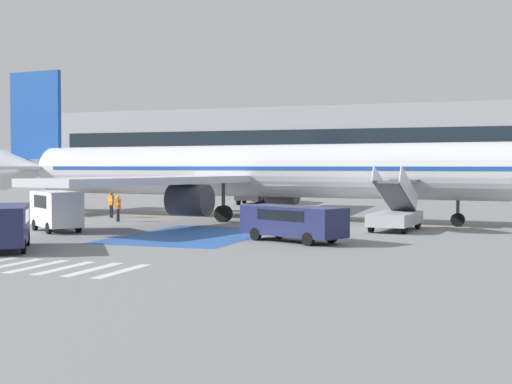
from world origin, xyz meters
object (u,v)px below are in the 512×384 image
service_van_3 (6,223)px  boarding_stairs_forward (395,214)px  fuel_tanker (258,185)px  traffic_cone_0 (254,227)px  ground_crew_0 (118,207)px  airliner (256,171)px  ground_crew_1 (111,203)px  terminal_building (434,149)px  service_van_1 (293,220)px  service_van_2 (56,208)px

service_van_3 → boarding_stairs_forward: bearing=11.3°
fuel_tanker → traffic_cone_0: (9.91, -28.69, -1.52)m
ground_crew_0 → traffic_cone_0: bearing=-110.0°
airliner → fuel_tanker: bearing=-155.3°
airliner → traffic_cone_0: bearing=24.8°
ground_crew_1 → terminal_building: terminal_building is taller
boarding_stairs_forward → fuel_tanker: 31.20m
traffic_cone_0 → ground_crew_0: bearing=162.8°
service_van_3 → traffic_cone_0: service_van_3 is taller
boarding_stairs_forward → ground_crew_1: boarding_stairs_forward is taller
fuel_tanker → service_van_1: bearing=-75.6°
airliner → service_van_1: size_ratio=8.00×
service_van_2 → ground_crew_1: bearing=52.0°
boarding_stairs_forward → ground_crew_0: size_ratio=3.09×
boarding_stairs_forward → service_van_3: boarding_stairs_forward is taller
service_van_3 → terminal_building: terminal_building is taller
service_van_3 → traffic_cone_0: (7.27, 12.41, -0.95)m
traffic_cone_0 → service_van_3: bearing=-120.4°
boarding_stairs_forward → terminal_building: (-4.01, 64.23, 5.24)m
fuel_tanker → ground_crew_1: 22.54m
service_van_2 → traffic_cone_0: 11.33m
boarding_stairs_forward → ground_crew_0: (-18.52, 0.49, 0.05)m
fuel_tanker → traffic_cone_0: bearing=-78.7°
traffic_cone_0 → terminal_building: terminal_building is taller
fuel_tanker → service_van_1: size_ratio=1.76×
airliner → boarding_stairs_forward: size_ratio=8.65×
fuel_tanker → ground_crew_0: bearing=-100.0°
fuel_tanker → traffic_cone_0: size_ratio=20.70×
service_van_2 → airliner: bearing=5.6°
boarding_stairs_forward → service_van_2: 19.42m
service_van_2 → service_van_3: size_ratio=0.86×
fuel_tanker → terminal_building: terminal_building is taller
boarding_stairs_forward → airliner: bearing=158.4°
fuel_tanker → service_van_3: fuel_tanker is taller
service_van_1 → airliner: bearing=-128.1°
service_van_2 → terminal_building: bearing=26.2°
service_van_1 → service_van_2: service_van_2 is taller
ground_crew_1 → traffic_cone_0: bearing=172.9°
service_van_2 → ground_crew_0: bearing=40.4°
boarding_stairs_forward → ground_crew_1: 21.15m
service_van_2 → ground_crew_1: size_ratio=2.38×
fuel_tanker → service_van_3: 41.19m
terminal_building → service_van_1: bearing=-89.9°
traffic_cone_0 → service_van_1: bearing=-52.2°
service_van_2 → traffic_cone_0: size_ratio=9.00×
ground_crew_0 → terminal_building: terminal_building is taller
service_van_1 → terminal_building: terminal_building is taller
boarding_stairs_forward → ground_crew_0: bearing=-175.8°
boarding_stairs_forward → service_van_1: size_ratio=0.92×
ground_crew_1 → traffic_cone_0: 14.74m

